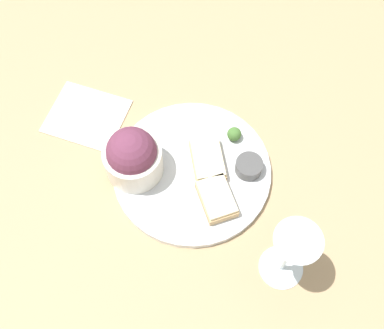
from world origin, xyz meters
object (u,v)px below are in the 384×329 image
cheese_toast_near (208,160)px  napkin (86,116)px  wine_glass (292,250)px  cheese_toast_far (217,199)px  salad_bowl (133,156)px  sauce_ramekin (249,166)px

cheese_toast_near → napkin: (0.25, 0.08, -0.02)m
wine_glass → napkin: bearing=3.6°
cheese_toast_near → cheese_toast_far: 0.08m
cheese_toast_near → salad_bowl: bearing=48.4°
cheese_toast_near → napkin: cheese_toast_near is taller
sauce_ramekin → cheese_toast_far: bearing=90.1°
cheese_toast_near → wine_glass: (-0.22, 0.05, 0.08)m
wine_glass → salad_bowl: bearing=8.3°
salad_bowl → napkin: (0.16, -0.02, -0.06)m
salad_bowl → sauce_ramekin: (-0.15, -0.14, -0.03)m
cheese_toast_near → wine_glass: bearing=166.2°
salad_bowl → cheese_toast_far: size_ratio=1.14×
salad_bowl → napkin: bearing=-5.7°
salad_bowl → sauce_ramekin: size_ratio=2.20×
napkin → salad_bowl: bearing=174.3°
sauce_ramekin → wine_glass: wine_glass is taller
cheese_toast_near → cheese_toast_far: same height
salad_bowl → cheese_toast_near: (-0.09, -0.10, -0.04)m
cheese_toast_far → napkin: size_ratio=0.52×
salad_bowl → wine_glass: bearing=-171.7°
salad_bowl → sauce_ramekin: bearing=-137.0°
cheese_toast_far → wine_glass: 0.18m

